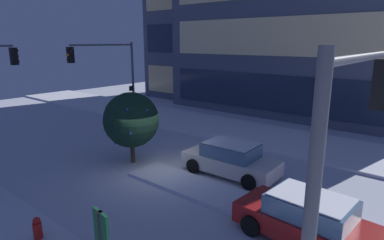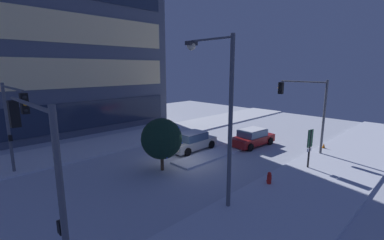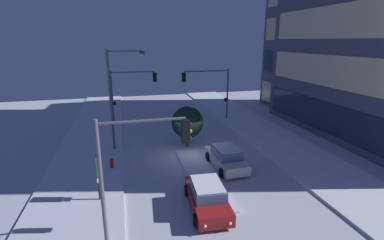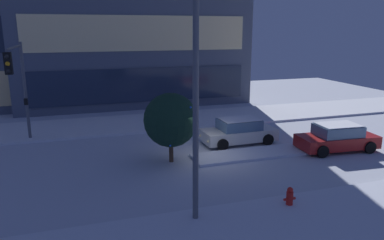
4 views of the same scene
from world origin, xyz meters
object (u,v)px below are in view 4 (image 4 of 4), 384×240
Objects in this scene: car_far at (239,132)px; street_lamp_arched at (189,68)px; decorated_tree_left_of_median at (171,120)px; traffic_light_corner_far_left at (19,77)px; car_near at (337,138)px; fire_hydrant at (290,198)px.

street_lamp_arched is (-5.28, -7.14, 4.59)m from car_far.
traffic_light_corner_far_left is at bearing 149.67° from decorated_tree_left_of_median.
car_near reaches higher than fire_hydrant.
decorated_tree_left_of_median is (-4.58, -1.81, 1.46)m from car_far.
fire_hydrant is at bearing -64.58° from decorated_tree_left_of_median.
decorated_tree_left_of_median reaches higher than car_near.
decorated_tree_left_of_median is (0.71, 5.33, -3.12)m from street_lamp_arched.
street_lamp_arched is (-9.90, -4.28, 4.59)m from car_near.
traffic_light_corner_far_left is 11.60m from street_lamp_arched.
traffic_light_corner_far_left reaches higher than decorated_tree_left_of_median.
decorated_tree_left_of_median is (7.20, -4.21, -1.91)m from traffic_light_corner_far_left.
car_far is 1.27× the size of decorated_tree_left_of_median.
car_far is (-4.62, 2.86, -0.00)m from car_near.
car_near is 11.72m from street_lamp_arched.
decorated_tree_left_of_median is at bearing 177.58° from car_near.
car_near is 5.46× the size of fire_hydrant.
car_near is at bearing -6.51° from decorated_tree_left_of_median.
street_lamp_arched is at bearing -97.56° from decorated_tree_left_of_median.
decorated_tree_left_of_median is (-9.19, 1.05, 1.46)m from car_near.
car_near is 8.11m from fire_hydrant.
street_lamp_arched is 2.32× the size of decorated_tree_left_of_median.
car_near is 0.56× the size of street_lamp_arched.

